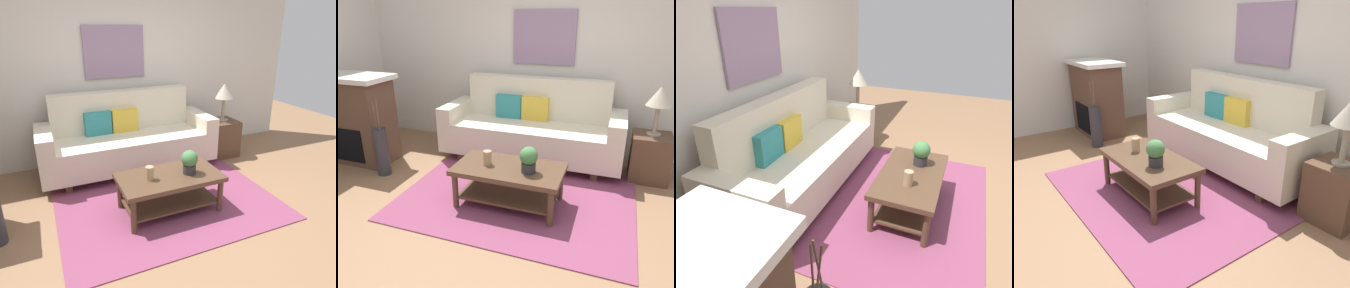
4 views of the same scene
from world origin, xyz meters
The scene contains 17 objects.
ground_plane centered at (0.00, 0.00, 0.00)m, with size 9.74×9.74×0.00m, color #8C6647.
wall_back centered at (0.00, 2.11, 1.35)m, with size 5.74×0.10×2.70m, color silver.
area_rug centered at (0.00, 0.50, 0.01)m, with size 2.45×1.83×0.01m, color #843D5B.
couch centered at (-0.13, 1.57, 0.43)m, with size 2.37×0.84×1.08m.
throw_pillow_teal centered at (-0.51, 1.70, 0.68)m, with size 0.36×0.12×0.32m, color teal.
throw_pillow_mustard centered at (-0.13, 1.70, 0.68)m, with size 0.36×0.12×0.32m, color gold.
coffee_table centered at (-0.04, 0.34, 0.31)m, with size 1.10×0.60×0.43m.
tabletop_vase centered at (-0.27, 0.33, 0.50)m, with size 0.09×0.09×0.15m, color tan.
potted_plant_tabletop centered at (0.18, 0.30, 0.57)m, with size 0.18×0.18×0.26m.
side_table centered at (1.35, 1.46, 0.28)m, with size 0.44×0.44×0.56m, color #513826.
table_lamp centered at (1.35, 1.46, 0.99)m, with size 0.28×0.28×0.57m.
fireplace centered at (-2.32, 0.76, 0.59)m, with size 1.02×0.58×1.16m.
floor_vase centered at (-1.74, 0.48, 0.30)m, with size 0.16×0.16×0.60m, color #2D2D33.
floor_vase_branch_a centered at (-1.72, 0.48, 0.78)m, with size 0.01×0.01×0.36m, color brown.
floor_vase_branch_b centered at (-1.75, 0.50, 0.78)m, with size 0.01×0.01×0.36m, color brown.
floor_vase_branch_c centered at (-1.75, 0.46, 0.78)m, with size 0.01×0.01×0.36m, color brown.
framed_painting centered at (-0.13, 2.04, 1.58)m, with size 0.86×0.03×0.71m, color gray.
Camera 2 is at (0.93, -2.45, 1.85)m, focal length 34.71 mm.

